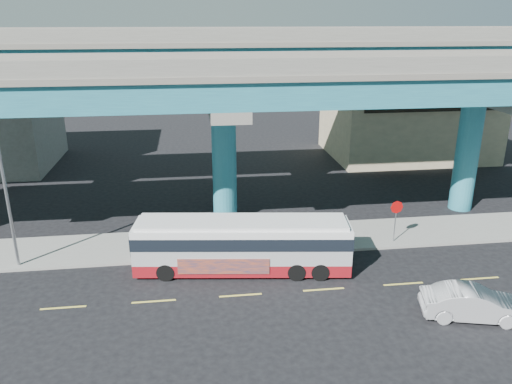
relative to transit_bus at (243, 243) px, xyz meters
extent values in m
plane|color=black|center=(-0.37, -2.14, -1.52)|extent=(120.00, 120.00, 0.00)
cube|color=gray|center=(-0.37, 3.36, -1.45)|extent=(70.00, 4.00, 0.15)
cube|color=#D8C64C|center=(-8.37, -2.44, -1.52)|extent=(2.00, 0.12, 0.01)
cube|color=#D8C64C|center=(-4.37, -2.44, -1.52)|extent=(2.00, 0.12, 0.01)
cube|color=#D8C64C|center=(-0.37, -2.44, -1.52)|extent=(2.00, 0.12, 0.01)
cube|color=#D8C64C|center=(3.63, -2.44, -1.52)|extent=(2.00, 0.12, 0.01)
cube|color=#D8C64C|center=(7.63, -2.44, -1.52)|extent=(2.00, 0.12, 0.01)
cube|color=#D8C64C|center=(11.63, -2.44, -1.52)|extent=(2.00, 0.12, 0.01)
cylinder|color=#20627A|center=(-0.37, 6.86, 2.18)|extent=(1.50, 1.50, 7.40)
cube|color=gray|center=(-0.37, 6.86, 6.18)|extent=(2.00, 12.00, 0.60)
cube|color=gray|center=(-0.37, 10.36, 7.08)|extent=(1.80, 5.00, 1.20)
cylinder|color=#20627A|center=(15.63, 6.86, 2.18)|extent=(1.50, 1.50, 7.40)
cube|color=gray|center=(15.63, 6.86, 6.18)|extent=(2.00, 12.00, 0.60)
cube|color=gray|center=(15.63, 10.36, 7.08)|extent=(1.80, 5.00, 1.20)
cube|color=#20627A|center=(-0.37, 3.36, 7.18)|extent=(52.00, 5.00, 1.40)
cube|color=gray|center=(-0.37, 3.36, 8.03)|extent=(52.00, 5.40, 0.30)
cube|color=gray|center=(-0.37, 0.86, 8.58)|extent=(52.00, 0.25, 0.80)
cube|color=gray|center=(-0.37, 5.86, 8.58)|extent=(52.00, 0.25, 0.80)
cube|color=#20627A|center=(-0.37, 10.36, 8.38)|extent=(52.00, 5.00, 1.40)
cube|color=gray|center=(-0.37, 10.36, 9.23)|extent=(52.00, 5.40, 0.30)
cube|color=gray|center=(-0.37, 7.86, 9.78)|extent=(52.00, 0.25, 0.80)
cube|color=gray|center=(-0.37, 12.86, 9.78)|extent=(52.00, 0.25, 0.80)
cube|color=#C3B18B|center=(17.63, 20.86, 1.98)|extent=(14.00, 10.00, 7.00)
cube|color=black|center=(17.63, 15.76, 4.08)|extent=(12.00, 0.25, 1.20)
cube|color=maroon|center=(-0.01, 0.00, -1.03)|extent=(10.97, 3.66, 0.63)
cube|color=silver|center=(-0.01, 0.00, -0.04)|extent=(10.97, 3.66, 1.35)
cube|color=black|center=(-0.01, 0.00, 0.41)|extent=(11.04, 3.71, 0.63)
cube|color=silver|center=(-0.01, 0.00, 0.90)|extent=(10.97, 3.66, 0.36)
cube|color=silver|center=(-0.01, 0.00, 1.17)|extent=(10.55, 3.36, 0.18)
cube|color=black|center=(5.35, -0.69, 0.27)|extent=(0.32, 2.03, 1.08)
cube|color=black|center=(-5.37, 0.70, 0.27)|extent=(0.32, 2.03, 1.08)
cube|color=#11284C|center=(-1.05, -1.04, -0.70)|extent=(4.46, 0.63, 0.81)
cylinder|color=black|center=(-3.88, -0.53, -1.08)|extent=(0.92, 0.38, 0.90)
cylinder|color=black|center=(-3.62, 1.51, -1.08)|extent=(0.92, 0.38, 0.90)
cylinder|color=black|center=(2.52, -1.37, -1.08)|extent=(0.92, 0.38, 0.90)
cylinder|color=black|center=(2.79, 0.68, -1.08)|extent=(0.92, 0.38, 0.90)
cylinder|color=black|center=(3.68, -1.52, -1.08)|extent=(0.92, 0.38, 0.90)
cylinder|color=black|center=(3.95, 0.53, -1.08)|extent=(0.92, 0.38, 0.90)
imported|color=#AEAEB3|center=(9.34, -5.59, -0.81)|extent=(3.59, 5.05, 1.42)
cylinder|color=gray|center=(-11.53, 1.86, 2.59)|extent=(0.16, 0.16, 7.92)
cylinder|color=gray|center=(8.94, 2.06, -0.30)|extent=(0.06, 0.06, 2.15)
cylinder|color=#B20A0A|center=(8.94, 2.03, 0.72)|extent=(0.74, 0.08, 0.74)
camera|label=1|loc=(-2.36, -22.78, 10.78)|focal=35.00mm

